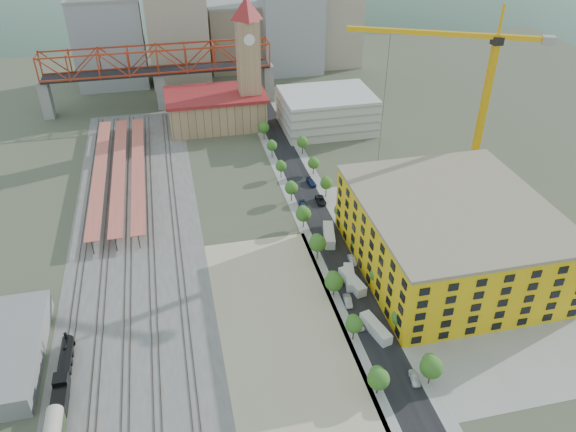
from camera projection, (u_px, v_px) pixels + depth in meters
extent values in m
plane|color=#474C38|center=(271.00, 242.00, 154.16)|extent=(400.00, 400.00, 0.00)
cube|color=#605E59|center=(136.00, 224.00, 161.79)|extent=(36.00, 165.00, 0.06)
cube|color=tan|center=(280.00, 323.00, 127.64)|extent=(28.00, 67.00, 0.06)
cube|color=black|center=(313.00, 207.00, 169.37)|extent=(12.00, 170.00, 0.06)
cube|color=gray|center=(295.00, 209.00, 168.36)|extent=(3.00, 170.00, 0.04)
cube|color=gray|center=(330.00, 205.00, 170.40)|extent=(3.00, 170.00, 0.04)
cube|color=gray|center=(455.00, 263.00, 146.12)|extent=(50.00, 90.00, 0.06)
cube|color=#382B23|center=(83.00, 230.00, 158.99)|extent=(0.12, 160.00, 0.18)
cube|color=#382B23|center=(89.00, 229.00, 159.26)|extent=(0.12, 160.00, 0.18)
cube|color=#382B23|center=(105.00, 227.00, 160.11)|extent=(0.12, 160.00, 0.18)
cube|color=#382B23|center=(110.00, 226.00, 160.37)|extent=(0.12, 160.00, 0.18)
cube|color=#382B23|center=(127.00, 224.00, 161.22)|extent=(0.12, 160.00, 0.18)
cube|color=#382B23|center=(132.00, 224.00, 161.48)|extent=(0.12, 160.00, 0.18)
cube|color=#382B23|center=(148.00, 222.00, 162.33)|extent=(0.12, 160.00, 0.18)
cube|color=#382B23|center=(153.00, 221.00, 162.60)|extent=(0.12, 160.00, 0.18)
cube|color=#382B23|center=(173.00, 219.00, 163.63)|extent=(0.12, 160.00, 0.18)
cube|color=#382B23|center=(177.00, 218.00, 163.89)|extent=(0.12, 160.00, 0.18)
cube|color=#CD654E|center=(100.00, 171.00, 180.07)|extent=(4.00, 80.00, 0.25)
cylinder|color=black|center=(101.00, 177.00, 181.16)|extent=(0.24, 0.24, 4.00)
cube|color=#CD654E|center=(119.00, 169.00, 181.19)|extent=(4.00, 80.00, 0.25)
cylinder|color=black|center=(120.00, 175.00, 182.28)|extent=(0.24, 0.24, 4.00)
cube|color=#CD654E|center=(138.00, 167.00, 182.30)|extent=(4.00, 80.00, 0.25)
cylinder|color=black|center=(139.00, 173.00, 183.39)|extent=(0.24, 0.24, 4.00)
cube|color=tan|center=(216.00, 111.00, 217.02)|extent=(36.00, 22.00, 12.00)
cube|color=maroon|center=(215.00, 95.00, 213.48)|extent=(38.00, 24.00, 1.20)
cube|color=tan|center=(249.00, 75.00, 210.17)|extent=(8.00, 8.00, 40.00)
cylinder|color=white|center=(249.00, 40.00, 199.19)|extent=(4.00, 0.30, 4.00)
cube|color=silver|center=(327.00, 111.00, 214.26)|extent=(34.00, 26.00, 14.00)
cube|color=gray|center=(46.00, 99.00, 222.98)|extent=(4.00, 6.00, 15.00)
cube|color=gray|center=(268.00, 82.00, 239.65)|extent=(4.00, 6.00, 15.00)
cube|color=gray|center=(161.00, 90.00, 231.31)|extent=(4.00, 6.00, 15.00)
cube|color=black|center=(159.00, 71.00, 226.95)|extent=(90.00, 9.00, 1.00)
cube|color=yellow|center=(450.00, 237.00, 140.68)|extent=(44.00, 50.00, 18.00)
cube|color=gray|center=(456.00, 205.00, 135.56)|extent=(44.60, 50.60, 0.80)
cube|color=#9EA0A3|center=(110.00, 42.00, 249.96)|extent=(30.00, 25.00, 38.00)
cube|color=#B2A58C|center=(177.00, 25.00, 247.62)|extent=(26.00, 22.00, 52.00)
cube|color=gray|center=(234.00, 37.00, 270.88)|extent=(24.00, 24.00, 30.00)
cube|color=#9EA0A3|center=(291.00, 7.00, 259.34)|extent=(28.00, 22.00, 60.00)
cube|color=#B2A58C|center=(337.00, 19.00, 272.24)|extent=(22.00, 20.00, 44.00)
cube|color=brown|center=(203.00, 37.00, 277.55)|extent=(20.00, 20.00, 26.00)
ellipsoid|color=#4C6B59|center=(86.00, 123.00, 389.02)|extent=(396.00, 216.00, 180.00)
ellipsoid|color=#4C6B59|center=(257.00, 139.00, 424.32)|extent=(484.00, 264.00, 220.00)
ellipsoid|color=#4C6B59|center=(409.00, 98.00, 434.56)|extent=(418.00, 228.00, 190.00)
cylinder|color=black|center=(65.00, 359.00, 115.45)|extent=(2.47, 11.83, 2.47)
cube|color=black|center=(61.00, 383.00, 110.10)|extent=(2.76, 2.96, 3.16)
cylinder|color=black|center=(66.00, 336.00, 118.52)|extent=(0.69, 0.69, 1.58)
sphere|color=black|center=(65.00, 348.00, 116.37)|extent=(0.99, 0.99, 0.99)
cone|color=black|center=(70.00, 341.00, 121.74)|extent=(2.56, 1.58, 2.56)
cube|color=black|center=(60.00, 403.00, 106.80)|extent=(2.76, 5.92, 2.76)
cube|color=#F0AA0F|center=(480.00, 127.00, 161.28)|extent=(1.68, 1.68, 47.22)
cube|color=black|center=(497.00, 41.00, 147.85)|extent=(2.62, 2.62, 2.10)
cube|color=#F0AA0F|center=(421.00, 32.00, 150.77)|extent=(36.71, 17.89, 1.26)
cube|color=#F0AA0F|center=(523.00, 38.00, 146.17)|extent=(11.96, 6.43, 1.26)
cube|color=gray|center=(548.00, 40.00, 145.18)|extent=(3.96, 3.70, 2.10)
cube|color=#F0AA0F|center=(501.00, 20.00, 144.99)|extent=(0.52, 0.52, 8.39)
cube|color=silver|center=(376.00, 328.00, 124.40)|extent=(4.70, 9.78, 2.59)
cube|color=silver|center=(352.00, 282.00, 137.86)|extent=(4.53, 10.03, 2.66)
cube|color=silver|center=(350.00, 277.00, 139.49)|extent=(4.11, 9.21, 2.44)
cube|color=silver|center=(329.00, 235.00, 154.49)|extent=(4.82, 10.65, 2.82)
imported|color=white|center=(359.00, 324.00, 126.37)|extent=(2.03, 4.22, 1.39)
imported|color=#A09EA4|center=(348.00, 301.00, 132.79)|extent=(2.12, 4.79, 1.53)
imported|color=black|center=(337.00, 279.00, 139.70)|extent=(2.63, 5.22, 1.41)
imported|color=navy|center=(303.00, 206.00, 168.19)|extent=(2.57, 5.53, 1.56)
imported|color=white|center=(414.00, 378.00, 113.37)|extent=(2.26, 4.38, 1.43)
imported|color=#B0AFB5|center=(352.00, 260.00, 146.07)|extent=(1.75, 4.49, 1.46)
imported|color=black|center=(321.00, 200.00, 171.10)|extent=(2.72, 5.70, 1.57)
imported|color=#1A234C|center=(311.00, 182.00, 180.46)|extent=(2.76, 5.50, 1.53)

